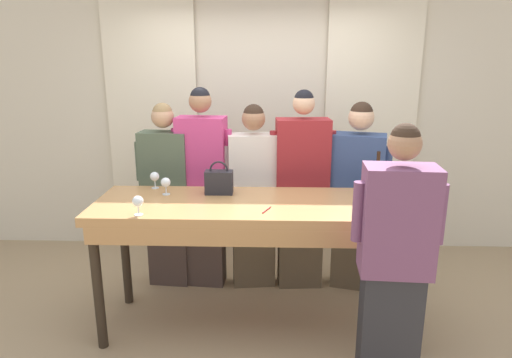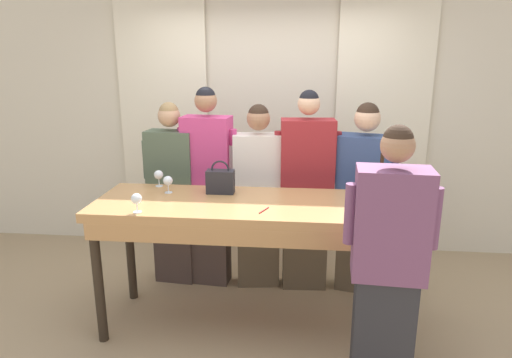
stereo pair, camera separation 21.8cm
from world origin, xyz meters
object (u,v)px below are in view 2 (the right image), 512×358
object	(u,v)px
wine_glass_back_right	(372,183)
guest_cream_sweater	(258,196)
wine_glass_near_host	(137,199)
guest_striped_shirt	(306,192)
host_pouring	(387,269)
wine_glass_front_left	(386,207)
wine_glass_front_right	(371,195)
handbag	(220,181)
guest_navy_coat	(362,198)
wine_glass_center_left	(404,206)
guest_pink_top	(208,187)
guest_olive_jacket	(173,193)
wine_bottle	(381,179)
wine_glass_back_mid	(398,190)
wine_glass_front_mid	(384,186)
wine_glass_back_left	(159,175)
wine_glass_center_mid	(400,185)
wine_glass_center_right	(168,181)
tasting_bar	(255,216)

from	to	relation	value
wine_glass_back_right	guest_cream_sweater	world-z (taller)	guest_cream_sweater
wine_glass_near_host	guest_striped_shirt	size ratio (longest dim) A/B	0.08
host_pouring	wine_glass_front_left	bearing A→B (deg)	84.90
wine_glass_front_right	guest_striped_shirt	xyz separation A→B (m)	(-0.44, 0.72, -0.21)
handbag	host_pouring	distance (m)	1.44
wine_glass_near_host	wine_glass_back_right	bearing A→B (deg)	19.06
wine_glass_back_right	guest_navy_coat	world-z (taller)	guest_navy_coat
wine_glass_center_left	guest_pink_top	xyz separation A→B (m)	(-1.47, 0.95, -0.19)
guest_olive_jacket	host_pouring	xyz separation A→B (m)	(1.64, -1.35, 0.01)
wine_bottle	wine_glass_front_left	xyz separation A→B (m)	(-0.07, -0.61, -0.02)
handbag	wine_glass_back_mid	bearing A→B (deg)	-4.91
wine_glass_front_right	wine_glass_front_mid	bearing A→B (deg)	63.14
wine_glass_back_right	guest_olive_jacket	bearing A→B (deg)	165.87
wine_glass_back_left	wine_glass_back_mid	bearing A→B (deg)	-7.51
guest_olive_jacket	wine_bottle	bearing A→B (deg)	-12.07
wine_glass_back_right	guest_striped_shirt	world-z (taller)	guest_striped_shirt
wine_glass_center_mid	guest_navy_coat	size ratio (longest dim) A/B	0.08
wine_glass_back_left	guest_olive_jacket	size ratio (longest dim) A/B	0.08
wine_glass_center_mid	guest_navy_coat	xyz separation A→B (m)	(-0.21, 0.46, -0.25)
host_pouring	wine_glass_center_right	bearing A→B (deg)	151.44
wine_bottle	handbag	distance (m)	1.22
wine_glass_front_left	guest_navy_coat	bearing A→B (deg)	90.65
wine_glass_center_mid	handbag	bearing A→B (deg)	-179.05
wine_glass_center_right	guest_olive_jacket	size ratio (longest dim) A/B	0.08
wine_glass_near_host	guest_olive_jacket	xyz separation A→B (m)	(-0.04, 0.98, -0.26)
wine_glass_back_mid	wine_glass_center_mid	bearing A→B (deg)	73.26
wine_glass_near_host	guest_navy_coat	xyz separation A→B (m)	(1.62, 0.98, -0.25)
wine_bottle	wine_glass_front_mid	xyz separation A→B (m)	(0.01, -0.11, -0.02)
wine_glass_center_mid	guest_striped_shirt	bearing A→B (deg)	146.04
handbag	wine_glass_front_left	size ratio (longest dim) A/B	1.92
wine_glass_back_left	handbag	bearing A→B (deg)	-13.81
wine_glass_front_right	wine_glass_near_host	world-z (taller)	same
wine_glass_back_mid	guest_pink_top	bearing A→B (deg)	158.41
wine_glass_center_mid	guest_striped_shirt	world-z (taller)	guest_striped_shirt
wine_glass_front_mid	guest_navy_coat	xyz separation A→B (m)	(-0.08, 0.48, -0.25)
tasting_bar	wine_glass_front_left	distance (m)	0.93
wine_bottle	wine_glass_front_right	size ratio (longest dim) A/B	2.37
guest_cream_sweater	wine_glass_front_left	bearing A→B (deg)	-47.31
guest_cream_sweater	guest_navy_coat	distance (m)	0.90
wine_glass_front_left	wine_glass_center_mid	world-z (taller)	same
wine_glass_center_right	guest_cream_sweater	size ratio (longest dim) A/B	0.08
tasting_bar	wine_glass_center_right	world-z (taller)	wine_glass_center_right
wine_glass_back_mid	wine_glass_front_left	bearing A→B (deg)	-111.66
wine_glass_center_mid	tasting_bar	bearing A→B (deg)	-167.52
handbag	guest_navy_coat	bearing A→B (deg)	22.96
wine_bottle	wine_glass_back_left	xyz separation A→B (m)	(-1.75, 0.02, -0.02)
handbag	wine_glass_front_right	bearing A→B (deg)	-12.26
wine_glass_center_right	wine_glass_front_left	bearing A→B (deg)	-16.59
wine_glass_back_right	guest_striped_shirt	xyz separation A→B (m)	(-0.48, 0.42, -0.21)
tasting_bar	wine_glass_back_right	xyz separation A→B (m)	(0.86, 0.28, 0.20)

